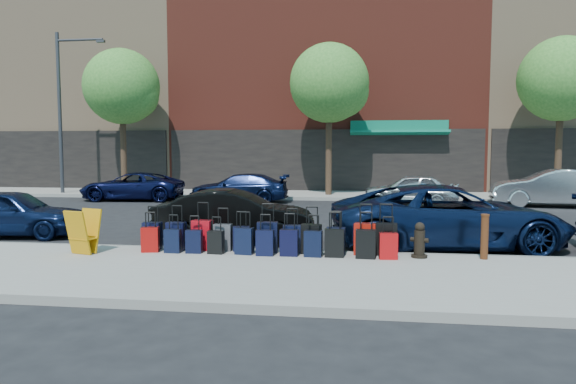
# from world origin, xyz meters

# --- Properties ---
(ground) EXTENTS (120.00, 120.00, 0.00)m
(ground) POSITION_xyz_m (0.00, 0.00, 0.00)
(ground) COLOR black
(ground) RESTS_ON ground
(sidewalk_near) EXTENTS (60.00, 4.00, 0.15)m
(sidewalk_near) POSITION_xyz_m (0.00, -6.50, 0.07)
(sidewalk_near) COLOR gray
(sidewalk_near) RESTS_ON ground
(sidewalk_far) EXTENTS (60.00, 4.00, 0.15)m
(sidewalk_far) POSITION_xyz_m (0.00, 10.00, 0.07)
(sidewalk_far) COLOR gray
(sidewalk_far) RESTS_ON ground
(curb_near) EXTENTS (60.00, 0.08, 0.15)m
(curb_near) POSITION_xyz_m (0.00, -4.48, 0.07)
(curb_near) COLOR gray
(curb_near) RESTS_ON ground
(curb_far) EXTENTS (60.00, 0.08, 0.15)m
(curb_far) POSITION_xyz_m (0.00, 7.98, 0.07)
(curb_far) COLOR gray
(curb_far) RESTS_ON ground
(building_left) EXTENTS (15.00, 12.12, 16.00)m
(building_left) POSITION_xyz_m (-16.00, 17.98, 7.98)
(building_left) COLOR tan
(building_left) RESTS_ON ground
(building_center) EXTENTS (17.00, 12.85, 20.00)m
(building_center) POSITION_xyz_m (0.00, 17.99, 9.98)
(building_center) COLOR maroon
(building_center) RESTS_ON ground
(tree_left) EXTENTS (3.80, 3.80, 7.27)m
(tree_left) POSITION_xyz_m (-9.86, 9.50, 5.41)
(tree_left) COLOR black
(tree_left) RESTS_ON sidewalk_far
(tree_center) EXTENTS (3.80, 3.80, 7.27)m
(tree_center) POSITION_xyz_m (0.64, 9.50, 5.41)
(tree_center) COLOR black
(tree_center) RESTS_ON sidewalk_far
(tree_right) EXTENTS (3.80, 3.80, 7.27)m
(tree_right) POSITION_xyz_m (11.14, 9.50, 5.41)
(tree_right) COLOR black
(tree_right) RESTS_ON sidewalk_far
(streetlight) EXTENTS (2.59, 0.18, 8.00)m
(streetlight) POSITION_xyz_m (-12.80, 8.80, 4.66)
(streetlight) COLOR #333338
(streetlight) RESTS_ON sidewalk_far
(suitcase_front_0) EXTENTS (0.40, 0.22, 0.95)m
(suitcase_front_0) POSITION_xyz_m (-2.58, -4.78, 0.45)
(suitcase_front_0) COLOR black
(suitcase_front_0) RESTS_ON sidewalk_near
(suitcase_front_1) EXTENTS (0.42, 0.26, 0.97)m
(suitcase_front_1) POSITION_xyz_m (-2.02, -4.81, 0.45)
(suitcase_front_1) COLOR black
(suitcase_front_1) RESTS_ON sidewalk_near
(suitcase_front_2) EXTENTS (0.46, 0.28, 1.05)m
(suitcase_front_2) POSITION_xyz_m (-1.45, -4.77, 0.48)
(suitcase_front_2) COLOR #AE0B15
(suitcase_front_2) RESTS_ON sidewalk_near
(suitcase_front_3) EXTENTS (0.39, 0.22, 0.93)m
(suitcase_front_3) POSITION_xyz_m (-0.99, -4.78, 0.44)
(suitcase_front_3) COLOR #434348
(suitcase_front_3) RESTS_ON sidewalk_near
(suitcase_front_4) EXTENTS (0.39, 0.26, 0.86)m
(suitcase_front_4) POSITION_xyz_m (-0.58, -4.76, 0.42)
(suitcase_front_4) COLOR black
(suitcase_front_4) RESTS_ON sidewalk_near
(suitcase_front_5) EXTENTS (0.45, 0.27, 1.04)m
(suitcase_front_5) POSITION_xyz_m (0.01, -4.83, 0.48)
(suitcase_front_5) COLOR black
(suitcase_front_5) RESTS_ON sidewalk_near
(suitcase_front_6) EXTENTS (0.42, 0.27, 0.94)m
(suitcase_front_6) POSITION_xyz_m (0.53, -4.79, 0.45)
(suitcase_front_6) COLOR black
(suitcase_front_6) RESTS_ON sidewalk_near
(suitcase_front_7) EXTENTS (0.43, 0.25, 1.00)m
(suitcase_front_7) POSITION_xyz_m (0.94, -4.84, 0.46)
(suitcase_front_7) COLOR black
(suitcase_front_7) RESTS_ON sidewalk_near
(suitcase_front_8) EXTENTS (0.38, 0.22, 0.91)m
(suitcase_front_8) POSITION_xyz_m (1.46, -4.83, 0.44)
(suitcase_front_8) COLOR black
(suitcase_front_8) RESTS_ON sidewalk_near
(suitcase_front_9) EXTENTS (0.47, 0.31, 1.06)m
(suitcase_front_9) POSITION_xyz_m (2.06, -4.81, 0.48)
(suitcase_front_9) COLOR #A8150A
(suitcase_front_9) RESTS_ON sidewalk_near
(suitcase_front_10) EXTENTS (0.44, 0.25, 1.07)m
(suitcase_front_10) POSITION_xyz_m (2.49, -4.75, 0.48)
(suitcase_front_10) COLOR black
(suitcase_front_10) RESTS_ON sidewalk_near
(suitcase_back_0) EXTENTS (0.39, 0.27, 0.86)m
(suitcase_back_0) POSITION_xyz_m (-2.49, -5.11, 0.42)
(suitcase_back_0) COLOR #9A0B09
(suitcase_back_0) RESTS_ON sidewalk_near
(suitcase_back_1) EXTENTS (0.35, 0.21, 0.81)m
(suitcase_back_1) POSITION_xyz_m (-1.98, -5.12, 0.40)
(suitcase_back_1) COLOR black
(suitcase_back_1) RESTS_ON sidewalk_near
(suitcase_back_2) EXTENTS (0.34, 0.21, 0.79)m
(suitcase_back_2) POSITION_xyz_m (-1.52, -5.10, 0.40)
(suitcase_back_2) COLOR black
(suitcase_back_2) RESTS_ON sidewalk_near
(suitcase_back_3) EXTENTS (0.34, 0.22, 0.78)m
(suitcase_back_3) POSITION_xyz_m (-1.05, -5.11, 0.39)
(suitcase_back_3) COLOR black
(suitcase_back_3) RESTS_ON sidewalk_near
(suitcase_back_4) EXTENTS (0.40, 0.26, 0.89)m
(suitcase_back_4) POSITION_xyz_m (-0.44, -5.08, 0.43)
(suitcase_back_4) COLOR black
(suitcase_back_4) RESTS_ON sidewalk_near
(suitcase_back_5) EXTENTS (0.36, 0.21, 0.86)m
(suitcase_back_5) POSITION_xyz_m (0.01, -5.16, 0.42)
(suitcase_back_5) COLOR black
(suitcase_back_5) RESTS_ON sidewalk_near
(suitcase_back_6) EXTENTS (0.37, 0.22, 0.88)m
(suitcase_back_6) POSITION_xyz_m (0.51, -5.12, 0.42)
(suitcase_back_6) COLOR black
(suitcase_back_6) RESTS_ON sidewalk_near
(suitcase_back_7) EXTENTS (0.37, 0.23, 0.86)m
(suitcase_back_7) POSITION_xyz_m (1.01, -5.13, 0.42)
(suitcase_back_7) COLOR black
(suitcase_back_7) RESTS_ON sidewalk_near
(suitcase_back_8) EXTENTS (0.39, 0.23, 0.92)m
(suitcase_back_8) POSITION_xyz_m (1.44, -5.10, 0.44)
(suitcase_back_8) COLOR black
(suitcase_back_8) RESTS_ON sidewalk_near
(suitcase_back_9) EXTENTS (0.41, 0.25, 0.94)m
(suitcase_back_9) POSITION_xyz_m (2.07, -5.15, 0.44)
(suitcase_back_9) COLOR black
(suitcase_back_9) RESTS_ON sidewalk_near
(suitcase_back_10) EXTENTS (0.37, 0.24, 0.85)m
(suitcase_back_10) POSITION_xyz_m (2.51, -5.16, 0.42)
(suitcase_back_10) COLOR #A90A0D
(suitcase_back_10) RESTS_ON sidewalk_near
(fire_hydrant) EXTENTS (0.37, 0.32, 0.72)m
(fire_hydrant) POSITION_xyz_m (3.15, -4.92, 0.48)
(fire_hydrant) COLOR black
(fire_hydrant) RESTS_ON sidewalk_near
(bollard) EXTENTS (0.17, 0.17, 0.90)m
(bollard) POSITION_xyz_m (4.42, -4.91, 0.62)
(bollard) COLOR #38190C
(bollard) RESTS_ON sidewalk_near
(display_rack) EXTENTS (0.65, 0.69, 0.92)m
(display_rack) POSITION_xyz_m (-3.80, -5.48, 0.61)
(display_rack) COLOR #CA860B
(display_rack) RESTS_ON sidewalk_near
(car_near_0) EXTENTS (3.97, 2.01, 1.30)m
(car_near_0) POSITION_xyz_m (-7.32, -2.94, 0.65)
(car_near_0) COLOR #0D193C
(car_near_0) RESTS_ON ground
(car_near_1) EXTENTS (4.12, 1.75, 1.32)m
(car_near_1) POSITION_xyz_m (-1.16, -2.91, 0.66)
(car_near_1) COLOR black
(car_near_1) RESTS_ON ground
(car_near_2) EXTENTS (5.74, 3.22, 1.51)m
(car_near_2) POSITION_xyz_m (4.02, -3.09, 0.76)
(car_near_2) COLOR #0D1B3C
(car_near_2) RESTS_ON ground
(car_far_0) EXTENTS (4.77, 2.46, 1.29)m
(car_far_0) POSITION_xyz_m (-8.41, 6.92, 0.64)
(car_far_0) COLOR #0C1037
(car_far_0) RESTS_ON ground
(car_far_1) EXTENTS (4.45, 1.96, 1.27)m
(car_far_1) POSITION_xyz_m (-3.31, 6.68, 0.64)
(car_far_1) COLOR #0C1535
(car_far_1) RESTS_ON ground
(car_far_2) EXTENTS (4.02, 1.94, 1.32)m
(car_far_2) POSITION_xyz_m (4.10, 6.51, 0.66)
(car_far_2) COLOR silver
(car_far_2) RESTS_ON ground
(car_far_3) EXTENTS (4.85, 2.22, 1.54)m
(car_far_3) POSITION_xyz_m (9.77, 6.66, 0.77)
(car_far_3) COLOR silver
(car_far_3) RESTS_ON ground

